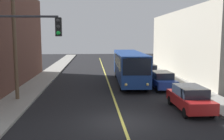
{
  "coord_description": "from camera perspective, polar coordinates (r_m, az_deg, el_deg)",
  "views": [
    {
      "loc": [
        -1.65,
        -13.6,
        4.74
      ],
      "look_at": [
        0.0,
        7.57,
        2.0
      ],
      "focal_mm": 40.48,
      "sensor_mm": 36.0,
      "label": 1
    }
  ],
  "objects": [
    {
      "name": "ground_plane",
      "position": [
        14.49,
        2.37,
        -11.74
      ],
      "size": [
        120.0,
        120.0,
        0.0
      ],
      "primitive_type": "plane",
      "color": "black"
    },
    {
      "name": "sidewalk_left",
      "position": [
        24.7,
        -17.52,
        -3.88
      ],
      "size": [
        2.5,
        90.0,
        0.15
      ],
      "primitive_type": "cube",
      "color": "gray",
      "rests_on": "ground"
    },
    {
      "name": "sidewalk_right",
      "position": [
        25.65,
        15.96,
        -3.42
      ],
      "size": [
        2.5,
        90.0,
        0.15
      ],
      "primitive_type": "cube",
      "color": "gray",
      "rests_on": "ground"
    },
    {
      "name": "lane_stripe_center",
      "position": [
        29.03,
        -1.14,
        -2.04
      ],
      "size": [
        0.16,
        60.0,
        0.01
      ],
      "primitive_type": "cube",
      "color": "#D8CC4C",
      "rests_on": "ground"
    },
    {
      "name": "building_right_warehouse",
      "position": [
        34.38,
        23.66,
        5.44
      ],
      "size": [
        12.0,
        22.07,
        7.92
      ],
      "color": "gray",
      "rests_on": "ground"
    },
    {
      "name": "city_bus",
      "position": [
        26.65,
        3.88,
        1.04
      ],
      "size": [
        3.0,
        12.23,
        3.2
      ],
      "color": "navy",
      "rests_on": "ground"
    },
    {
      "name": "parked_car_red",
      "position": [
        17.2,
        17.15,
        -6.07
      ],
      "size": [
        1.85,
        4.41,
        1.62
      ],
      "color": "maroon",
      "rests_on": "ground"
    },
    {
      "name": "parked_car_blue",
      "position": [
        23.8,
        11.11,
        -2.21
      ],
      "size": [
        1.88,
        4.43,
        1.62
      ],
      "color": "navy",
      "rests_on": "ground"
    },
    {
      "name": "parked_car_silver",
      "position": [
        29.98,
        8.11,
        -0.19
      ],
      "size": [
        1.9,
        4.44,
        1.62
      ],
      "color": "#B7B7BC",
      "rests_on": "ground"
    },
    {
      "name": "utility_pole_near",
      "position": [
        19.96,
        -21.3,
        9.98
      ],
      "size": [
        2.4,
        0.28,
        10.34
      ],
      "color": "brown",
      "rests_on": "sidewalk_left"
    },
    {
      "name": "traffic_signal_left_corner",
      "position": [
        14.42,
        -19.66,
        5.2
      ],
      "size": [
        3.75,
        0.48,
        6.0
      ],
      "color": "#2D2D33",
      "rests_on": "sidewalk_left"
    },
    {
      "name": "fire_hydrant",
      "position": [
        21.64,
        18.82,
        -4.12
      ],
      "size": [
        0.44,
        0.26,
        0.84
      ],
      "color": "red",
      "rests_on": "sidewalk_right"
    }
  ]
}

